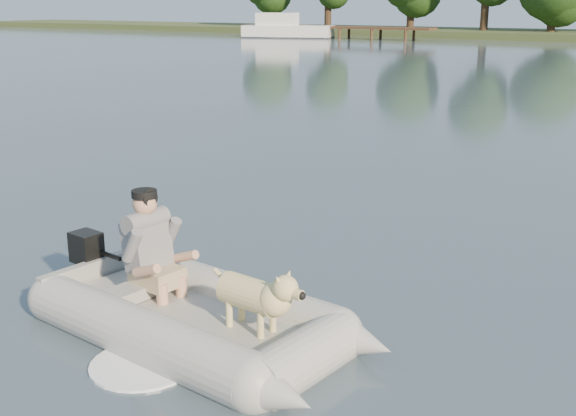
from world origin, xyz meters
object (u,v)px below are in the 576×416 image
Objects in this scene: man at (148,241)px; dog at (251,299)px; dinghy at (195,276)px; dock at (334,32)px; cabin_cruiser at (288,25)px.

man is 1.16× the size of dog.
dog is (0.66, -0.03, -0.08)m from dinghy.
dog is (26.75, -51.85, 0.01)m from dock.
man is 58.15m from cabin_cruiser.
dog is at bearing 4.57° from dinghy.
cabin_cruiser reaches higher than man.
dock is 2.20× the size of cabin_cruiser.
dock is 58.35m from dog.
man is at bearing 175.76° from dinghy.
cabin_cruiser is at bearing 128.46° from dog.
dock is at bearing 123.98° from dinghy.
dock is at bearing 124.54° from dog.
cabin_cruiser reaches higher than dock.
dinghy reaches higher than dock.
man reaches higher than dock.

